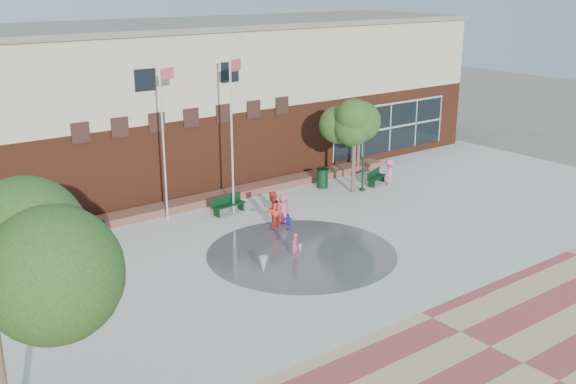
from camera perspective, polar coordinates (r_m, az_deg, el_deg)
ground at (r=27.76m, az=5.05°, el=-7.11°), size 120.00×120.00×0.00m
plaza_concrete at (r=30.58m, az=0.00°, el=-4.64°), size 46.00×18.00×0.01m
paver_band at (r=23.67m, az=16.76°, el=-12.46°), size 46.00×6.00×0.01m
splash_pad at (r=29.85m, az=1.17°, el=-5.22°), size 8.40×8.40×0.01m
library_building at (r=40.48m, az=-11.74°, el=7.34°), size 44.40×10.40×9.20m
flower_bed at (r=36.54m, az=-7.24°, el=-1.04°), size 26.00×1.20×0.40m
flagpole_left at (r=33.23m, az=-10.49°, el=4.90°), size 0.93×0.25×7.99m
flagpole_right at (r=33.92m, az=-4.76°, el=5.72°), size 0.95×0.46×8.30m
lamp_left at (r=25.18m, az=-21.01°, el=-4.33°), size 0.45×0.45×4.29m
lamp_right at (r=38.19m, az=6.40°, el=3.13°), size 0.36×0.36×3.42m
bench_left at (r=32.20m, az=-16.61°, el=-3.68°), size 1.87×0.68×0.92m
bench_mid at (r=34.86m, az=-5.05°, el=-1.35°), size 1.92×0.69×0.95m
bench_right at (r=40.02m, az=7.46°, el=1.02°), size 1.78×1.10×0.87m
trash_can at (r=39.01m, az=2.92°, el=1.18°), size 0.70×0.70×1.15m
tree_mid at (r=37.47m, az=5.67°, el=5.75°), size 3.22×3.22×5.43m
tree_small_right at (r=41.61m, az=6.02°, el=5.39°), size 2.30×2.30×3.92m
water_jet_a at (r=27.89m, az=-2.07°, el=-6.93°), size 0.37×0.37×0.72m
water_jet_b at (r=29.81m, az=1.03°, el=-5.26°), size 0.18×0.18×0.41m
child_splash at (r=29.17m, az=0.56°, el=-4.58°), size 0.48×0.39×1.13m
adult_red at (r=32.33m, az=-1.34°, el=-1.59°), size 1.12×1.00×1.91m
adult_pink at (r=33.22m, az=-0.40°, el=-1.45°), size 0.73×0.48×1.48m
child_blue at (r=32.27m, az=0.01°, el=-2.58°), size 0.57×0.43×0.90m
person_bench at (r=39.78m, az=8.55°, el=1.63°), size 1.16×0.95×1.57m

